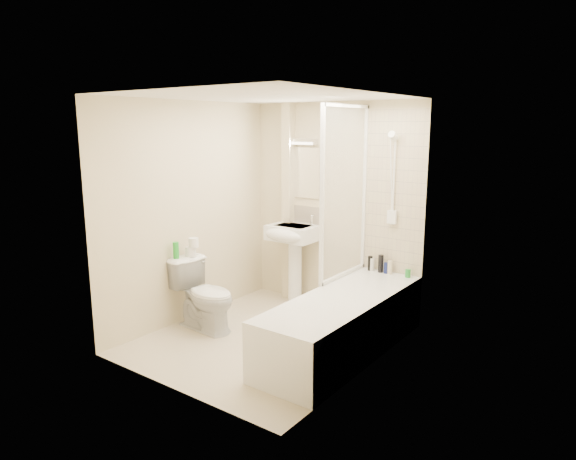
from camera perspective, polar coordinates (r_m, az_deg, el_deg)
The scene contains 25 objects.
floor at distance 5.34m, azimuth -2.18°, elevation -12.03°, with size 2.50×2.50×0.00m, color beige.
wall_back at distance 6.00m, azimuth 5.16°, elevation 2.52°, with size 2.20×0.02×2.40m, color beige.
wall_left at distance 5.72m, azimuth -10.95°, elevation 1.93°, with size 0.02×2.50×2.40m, color beige.
wall_right at distance 4.40m, azimuth 9.01°, elevation -0.87°, with size 0.02×2.50×2.40m, color beige.
ceiling at distance 4.90m, azimuth -2.41°, elevation 14.63°, with size 2.20×2.50×0.02m, color white.
tile_back at distance 5.61m, azimuth 11.73°, elevation 4.03°, with size 0.70×0.01×1.75m, color beige.
tile_right at distance 4.54m, azimuth 10.13°, elevation 2.36°, with size 0.01×2.10×1.75m, color beige.
pipe_boxing at distance 6.29m, azimuth 0.03°, elevation 2.98°, with size 0.12×0.12×2.40m, color beige.
splashback at distance 6.25m, azimuth 1.65°, elevation 1.35°, with size 0.60×0.01×0.30m, color beige.
mirror at distance 6.18m, azimuth 1.67°, elevation 6.38°, with size 0.46×0.01×0.60m, color white.
strip_light at distance 6.13m, azimuth 1.57°, elevation 9.81°, with size 0.42×0.07×0.07m, color silver.
bathtub at distance 4.99m, azimuth 6.13°, elevation -10.22°, with size 0.70×2.10×0.55m.
shower_screen at distance 5.38m, azimuth 6.37°, elevation 4.15°, with size 0.04×0.92×1.80m.
shower_fixture at distance 5.56m, azimuth 11.57°, elevation 5.22°, with size 0.10×0.16×0.99m.
pedestal_sink at distance 6.12m, azimuth 0.43°, elevation -1.31°, with size 0.57×0.51×1.10m.
bottle_black_a at distance 5.79m, azimuth 9.11°, elevation -3.67°, with size 0.05×0.05×0.16m, color black.
bottle_white_a at distance 5.78m, azimuth 9.33°, elevation -3.80°, with size 0.05×0.05×0.14m, color silver.
bottle_black_b at distance 5.73m, azimuth 10.27°, elevation -3.70°, with size 0.06×0.06×0.20m, color black.
bottle_blue at distance 5.71m, azimuth 10.86°, elevation -4.16°, with size 0.05×0.05×0.12m, color navy.
bottle_cream at distance 5.69m, azimuth 11.26°, elevation -4.10°, with size 0.05×0.05×0.15m, color beige.
bottle_green at distance 5.62m, azimuth 13.18°, elevation -4.71°, with size 0.06×0.06×0.09m, color green.
toilet at distance 5.54m, azimuth -9.22°, elevation -7.12°, with size 0.77×0.47×0.75m, color white.
toilet_roll_lower at distance 5.63m, azimuth -10.77°, elevation -2.36°, with size 0.11×0.11×0.10m, color white.
toilet_roll_upper at distance 5.59m, azimuth -10.46°, elevation -1.38°, with size 0.11×0.11×0.10m, color white.
green_bottle at distance 5.55m, azimuth -12.34°, elevation -2.22°, with size 0.06×0.06×0.18m, color green.
Camera 1 is at (3.05, -3.83, 2.13)m, focal length 32.00 mm.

